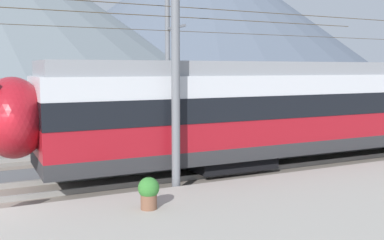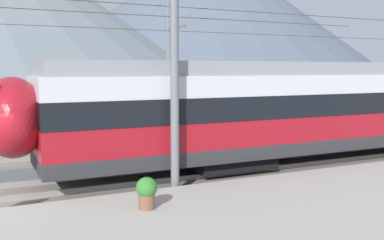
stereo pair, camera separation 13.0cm
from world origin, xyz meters
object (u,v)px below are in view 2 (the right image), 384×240
object	(u,v)px
catenary_mast_far_side	(170,62)
potted_plant_by_shelter	(147,191)
catenary_mast_mid	(173,63)
train_far_track	(361,94)

from	to	relation	value
catenary_mast_far_side	potted_plant_by_shelter	xyz separation A→B (m)	(-5.06, -10.68, -3.13)
catenary_mast_mid	catenary_mast_far_side	distance (m)	9.44
train_far_track	potted_plant_by_shelter	distance (m)	18.34
train_far_track	catenary_mast_mid	world-z (taller)	catenary_mast_mid
catenary_mast_mid	catenary_mast_far_side	world-z (taller)	catenary_mast_far_side
potted_plant_by_shelter	catenary_mast_far_side	bearing A→B (deg)	64.64
train_far_track	catenary_mast_mid	distance (m)	16.13
train_far_track	catenary_mast_mid	xyz separation A→B (m)	(-14.45, -7.00, 1.54)
catenary_mast_far_side	potted_plant_by_shelter	bearing A→B (deg)	-115.36
train_far_track	potted_plant_by_shelter	size ratio (longest dim) A/B	37.50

